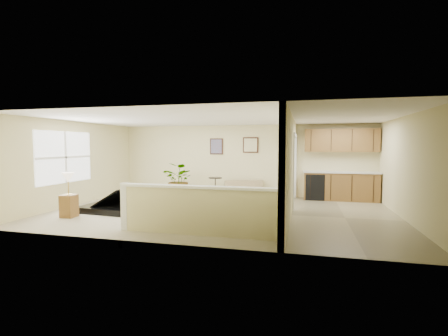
% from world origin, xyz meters
% --- Properties ---
extents(floor, '(9.00, 9.00, 0.00)m').
position_xyz_m(floor, '(0.00, 0.00, 0.00)').
color(floor, '#B0A688').
rests_on(floor, ground).
extents(back_wall, '(9.00, 0.04, 2.50)m').
position_xyz_m(back_wall, '(0.00, 3.00, 1.25)').
color(back_wall, beige).
rests_on(back_wall, floor).
extents(front_wall, '(9.00, 0.04, 2.50)m').
position_xyz_m(front_wall, '(0.00, -3.00, 1.25)').
color(front_wall, beige).
rests_on(front_wall, floor).
extents(left_wall, '(0.04, 6.00, 2.50)m').
position_xyz_m(left_wall, '(-4.50, 0.00, 1.25)').
color(left_wall, beige).
rests_on(left_wall, floor).
extents(right_wall, '(0.04, 6.00, 2.50)m').
position_xyz_m(right_wall, '(4.50, 0.00, 1.25)').
color(right_wall, beige).
rests_on(right_wall, floor).
extents(ceiling, '(9.00, 6.00, 0.04)m').
position_xyz_m(ceiling, '(0.00, 0.00, 2.50)').
color(ceiling, white).
rests_on(ceiling, back_wall).
extents(kitchen_vinyl, '(2.70, 6.00, 0.01)m').
position_xyz_m(kitchen_vinyl, '(3.15, 0.00, 0.00)').
color(kitchen_vinyl, gray).
rests_on(kitchen_vinyl, floor).
extents(interior_partition, '(0.18, 5.99, 2.50)m').
position_xyz_m(interior_partition, '(1.80, 0.25, 1.22)').
color(interior_partition, beige).
rests_on(interior_partition, floor).
extents(pony_half_wall, '(3.42, 0.22, 1.00)m').
position_xyz_m(pony_half_wall, '(0.08, -2.30, 0.52)').
color(pony_half_wall, beige).
rests_on(pony_half_wall, floor).
extents(left_window, '(0.05, 2.15, 1.45)m').
position_xyz_m(left_window, '(-4.49, -0.50, 1.45)').
color(left_window, white).
rests_on(left_window, left_wall).
extents(wall_art_left, '(0.48, 0.04, 0.58)m').
position_xyz_m(wall_art_left, '(-0.95, 2.97, 1.75)').
color(wall_art_left, '#3A2015').
rests_on(wall_art_left, back_wall).
extents(wall_mirror, '(0.55, 0.04, 0.55)m').
position_xyz_m(wall_mirror, '(0.30, 2.97, 1.80)').
color(wall_mirror, '#3A2015').
rests_on(wall_mirror, back_wall).
extents(kitchen_cabinets, '(2.36, 0.65, 2.33)m').
position_xyz_m(kitchen_cabinets, '(3.19, 2.73, 0.87)').
color(kitchen_cabinets, brown).
rests_on(kitchen_cabinets, floor).
extents(piano, '(1.90, 1.97, 1.48)m').
position_xyz_m(piano, '(-2.97, -0.40, 0.62)').
color(piano, black).
rests_on(piano, floor).
extents(piano_bench, '(0.41, 0.72, 0.46)m').
position_xyz_m(piano_bench, '(-1.76, -0.04, 0.23)').
color(piano_bench, black).
rests_on(piano_bench, floor).
extents(loveseat, '(1.57, 1.16, 0.76)m').
position_xyz_m(loveseat, '(0.21, 2.46, 0.29)').
color(loveseat, tan).
rests_on(loveseat, floor).
extents(accent_table, '(0.47, 0.47, 0.67)m').
position_xyz_m(accent_table, '(-0.84, 2.43, 0.43)').
color(accent_table, black).
rests_on(accent_table, floor).
extents(palm_plant, '(1.26, 1.16, 1.19)m').
position_xyz_m(palm_plant, '(-2.04, 2.12, 0.58)').
color(palm_plant, black).
rests_on(palm_plant, floor).
extents(small_plant, '(0.34, 0.34, 0.52)m').
position_xyz_m(small_plant, '(1.45, 1.97, 0.22)').
color(small_plant, black).
rests_on(small_plant, floor).
extents(lamp_stand, '(0.33, 0.33, 1.11)m').
position_xyz_m(lamp_stand, '(-3.53, -1.54, 0.47)').
color(lamp_stand, brown).
rests_on(lamp_stand, floor).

